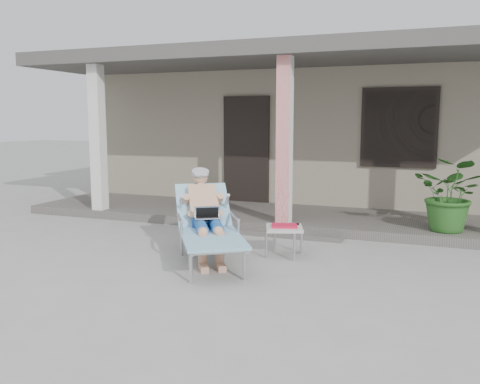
% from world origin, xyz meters
% --- Properties ---
extents(ground, '(60.00, 60.00, 0.00)m').
position_xyz_m(ground, '(0.00, 0.00, 0.00)').
color(ground, '#9E9E99').
rests_on(ground, ground).
extents(house, '(10.40, 5.40, 3.30)m').
position_xyz_m(house, '(0.00, 6.50, 1.67)').
color(house, gray).
rests_on(house, ground).
extents(porch_deck, '(10.00, 2.00, 0.15)m').
position_xyz_m(porch_deck, '(0.00, 3.00, 0.07)').
color(porch_deck, '#605B56').
rests_on(porch_deck, ground).
extents(porch_overhang, '(10.00, 2.30, 2.85)m').
position_xyz_m(porch_overhang, '(0.00, 2.95, 2.79)').
color(porch_overhang, silver).
rests_on(porch_overhang, porch_deck).
extents(porch_step, '(2.00, 0.30, 0.07)m').
position_xyz_m(porch_step, '(0.00, 1.85, 0.04)').
color(porch_step, '#605B56').
rests_on(porch_step, ground).
extents(lounger, '(1.55, 1.90, 1.22)m').
position_xyz_m(lounger, '(-0.47, 0.22, 0.75)').
color(lounger, '#B7B7BC').
rests_on(lounger, ground).
extents(side_table, '(0.59, 0.59, 0.42)m').
position_xyz_m(side_table, '(0.40, 0.76, 0.36)').
color(side_table, beige).
rests_on(side_table, ground).
extents(potted_palm, '(1.26, 1.19, 1.11)m').
position_xyz_m(potted_palm, '(2.48, 2.43, 0.70)').
color(potted_palm, '#26591E').
rests_on(potted_palm, porch_deck).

